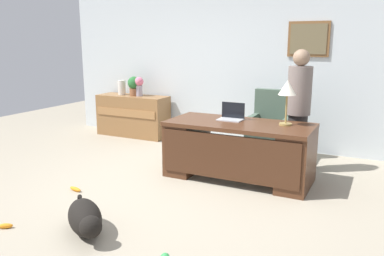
% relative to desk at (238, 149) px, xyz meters
% --- Properties ---
extents(ground_plane, '(12.00, 12.00, 0.00)m').
position_rel_desk_xyz_m(ground_plane, '(-0.56, -0.83, -0.41)').
color(ground_plane, '#9E937F').
extents(back_wall, '(7.00, 0.16, 2.70)m').
position_rel_desk_xyz_m(back_wall, '(-0.55, 1.77, 0.94)').
color(back_wall, silver).
rests_on(back_wall, ground_plane).
extents(desk, '(1.86, 0.83, 0.75)m').
position_rel_desk_xyz_m(desk, '(0.00, 0.00, 0.00)').
color(desk, '#4C2B19').
rests_on(desk, ground_plane).
extents(credenza, '(1.38, 0.50, 0.77)m').
position_rel_desk_xyz_m(credenza, '(-2.63, 1.42, -0.02)').
color(credenza, olive).
rests_on(credenza, ground_plane).
extents(armchair, '(0.60, 0.59, 1.06)m').
position_rel_desk_xyz_m(armchair, '(0.14, 1.04, 0.07)').
color(armchair, '#475B4C').
rests_on(armchair, ground_plane).
extents(person_standing, '(0.32, 0.32, 1.67)m').
position_rel_desk_xyz_m(person_standing, '(0.61, 0.68, 0.45)').
color(person_standing, '#262323').
rests_on(person_standing, ground_plane).
extents(dog_lying, '(0.68, 0.62, 0.30)m').
position_rel_desk_xyz_m(dog_lying, '(-0.75, -2.06, -0.25)').
color(dog_lying, black).
rests_on(dog_lying, ground_plane).
extents(laptop, '(0.32, 0.22, 0.22)m').
position_rel_desk_xyz_m(laptop, '(-0.16, 0.16, 0.40)').
color(laptop, '#B2B5BA').
rests_on(laptop, desk).
extents(desk_lamp, '(0.22, 0.22, 0.56)m').
position_rel_desk_xyz_m(desk_lamp, '(0.57, 0.15, 0.77)').
color(desk_lamp, '#9E8447').
rests_on(desk_lamp, desk).
extents(vase_with_flowers, '(0.17, 0.17, 0.35)m').
position_rel_desk_xyz_m(vase_with_flowers, '(-2.48, 1.42, 0.56)').
color(vase_with_flowers, '#A7A0B4').
rests_on(vase_with_flowers, credenza).
extents(vase_empty, '(0.14, 0.14, 0.28)m').
position_rel_desk_xyz_m(vase_empty, '(-2.87, 1.42, 0.50)').
color(vase_empty, silver).
rests_on(vase_empty, credenza).
extents(potted_plant, '(0.24, 0.24, 0.36)m').
position_rel_desk_xyz_m(potted_plant, '(-2.58, 1.42, 0.56)').
color(potted_plant, brown).
rests_on(potted_plant, credenza).
extents(dog_toy_bone, '(0.20, 0.08, 0.05)m').
position_rel_desk_xyz_m(dog_toy_bone, '(-1.60, -1.29, -0.39)').
color(dog_toy_bone, orange).
rests_on(dog_toy_bone, ground_plane).
extents(dog_toy_plush, '(0.15, 0.12, 0.05)m').
position_rel_desk_xyz_m(dog_toy_plush, '(-1.52, -2.33, -0.39)').
color(dog_toy_plush, orange).
rests_on(dog_toy_plush, ground_plane).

